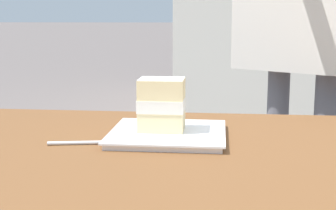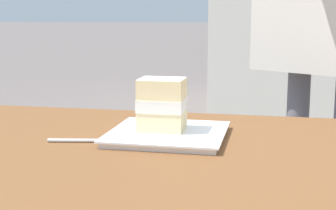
# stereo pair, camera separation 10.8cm
# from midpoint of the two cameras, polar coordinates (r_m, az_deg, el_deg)

# --- Properties ---
(patio_table) EXTENTS (1.69, 0.89, 0.71)m
(patio_table) POSITION_cam_midpoint_polar(r_m,az_deg,el_deg) (0.96, 9.57, -11.22)
(patio_table) COLOR brown
(patio_table) RESTS_ON ground
(dessert_plate) EXTENTS (0.25, 0.25, 0.02)m
(dessert_plate) POSITION_cam_midpoint_polar(r_m,az_deg,el_deg) (1.09, 2.83, -3.42)
(dessert_plate) COLOR white
(dessert_plate) RESTS_ON patio_table
(cake_slice) EXTENTS (0.10, 0.09, 0.12)m
(cake_slice) POSITION_cam_midpoint_polar(r_m,az_deg,el_deg) (1.08, 2.16, 0.05)
(cake_slice) COLOR beige
(cake_slice) RESTS_ON dessert_plate
(dessert_fork) EXTENTS (0.17, 0.05, 0.01)m
(dessert_fork) POSITION_cam_midpoint_polar(r_m,az_deg,el_deg) (1.05, -5.76, -4.16)
(dessert_fork) COLOR silver
(dessert_fork) RESTS_ON patio_table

